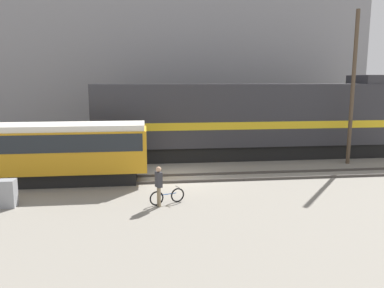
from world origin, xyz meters
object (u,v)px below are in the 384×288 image
(streetcar, at_px, (52,150))
(signal_box, at_px, (7,193))
(bicycle, at_px, (167,197))
(freight_locomotive, at_px, (252,120))
(utility_pole_right, at_px, (353,89))
(person, at_px, (159,182))

(streetcar, bearing_deg, signal_box, -106.25)
(bicycle, bearing_deg, freight_locomotive, 55.47)
(streetcar, relative_size, bicycle, 6.24)
(utility_pole_right, xyz_separation_m, signal_box, (-19.15, -6.32, -4.28))
(person, relative_size, utility_pole_right, 0.18)
(streetcar, height_order, utility_pole_right, utility_pole_right)
(freight_locomotive, distance_m, utility_pole_right, 6.75)
(bicycle, bearing_deg, utility_pole_right, 28.80)
(streetcar, bearing_deg, person, -38.96)
(person, relative_size, signal_box, 1.47)
(signal_box, bearing_deg, person, -6.41)
(utility_pole_right, bearing_deg, streetcar, -171.63)
(bicycle, bearing_deg, person, -142.58)
(utility_pole_right, bearing_deg, bicycle, -151.20)
(streetcar, height_order, bicycle, streetcar)
(streetcar, height_order, signal_box, streetcar)
(bicycle, height_order, signal_box, signal_box)
(streetcar, distance_m, utility_pole_right, 18.54)
(bicycle, relative_size, person, 0.90)
(freight_locomotive, xyz_separation_m, bicycle, (-6.48, -9.42, -2.37))
(streetcar, distance_m, bicycle, 7.25)
(person, bearing_deg, bicycle, 37.42)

